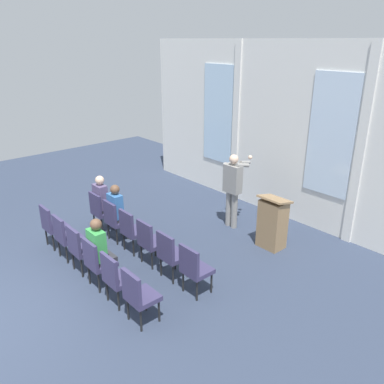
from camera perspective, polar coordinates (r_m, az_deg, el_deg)
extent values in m
cube|color=silver|center=(9.86, 11.10, 8.96)|extent=(8.50, 0.10, 4.17)
cube|color=silver|center=(10.88, 3.81, 11.27)|extent=(1.05, 0.04, 2.62)
cube|color=silver|center=(10.46, 6.46, 9.93)|extent=(0.20, 0.08, 4.17)
cube|color=silver|center=(8.86, 19.63, 7.74)|extent=(1.05, 0.04, 2.62)
cube|color=silver|center=(8.60, 23.40, 5.79)|extent=(0.20, 0.08, 4.17)
cylinder|color=gray|center=(9.23, 5.38, -2.36)|extent=(0.14, 0.14, 0.87)
cylinder|color=gray|center=(9.12, 6.20, -2.70)|extent=(0.14, 0.14, 0.87)
cube|color=gray|center=(8.90, 5.97, 1.94)|extent=(0.42, 0.22, 0.65)
cube|color=#B28C19|center=(8.95, 6.49, 2.57)|extent=(0.06, 0.01, 0.39)
sphere|color=beige|center=(8.76, 6.13, 4.79)|extent=(0.21, 0.21, 0.21)
cylinder|color=gray|center=(9.07, 5.23, 3.06)|extent=(0.09, 0.28, 0.45)
cylinder|color=gray|center=(8.79, 7.39, 3.90)|extent=(0.15, 0.36, 0.15)
cylinder|color=gray|center=(8.90, 7.77, 4.29)|extent=(0.11, 0.34, 0.15)
sphere|color=beige|center=(9.13, 8.50, 5.03)|extent=(0.10, 0.10, 0.10)
cylinder|color=black|center=(9.71, 5.78, -3.84)|extent=(0.28, 0.28, 0.03)
cylinder|color=black|center=(9.42, 5.95, 0.23)|extent=(0.02, 0.02, 1.45)
sphere|color=#262626|center=(9.18, 6.13, 4.69)|extent=(0.07, 0.07, 0.07)
cube|color=#93724C|center=(8.38, 11.64, -4.63)|extent=(0.52, 0.40, 1.05)
cube|color=#93724C|center=(8.17, 12.02, -1.02)|extent=(0.60, 0.48, 0.14)
cylinder|color=black|center=(9.22, -11.17, -4.32)|extent=(0.04, 0.04, 0.40)
cylinder|color=black|center=(9.51, -12.28, -3.60)|extent=(0.04, 0.04, 0.40)
cylinder|color=black|center=(9.08, -13.01, -4.91)|extent=(0.04, 0.04, 0.40)
cylinder|color=black|center=(9.37, -14.08, -4.15)|extent=(0.04, 0.04, 0.40)
cube|color=#383356|center=(9.20, -12.75, -2.89)|extent=(0.46, 0.44, 0.08)
cube|color=#383356|center=(9.01, -13.94, -1.64)|extent=(0.46, 0.06, 0.46)
cylinder|color=#2D2D33|center=(9.44, -11.96, -3.65)|extent=(0.10, 0.10, 0.44)
cylinder|color=#2D2D33|center=(9.29, -11.41, -4.01)|extent=(0.10, 0.10, 0.44)
cube|color=#2D2D33|center=(9.20, -12.46, -2.45)|extent=(0.34, 0.36, 0.12)
cube|color=#594C72|center=(9.02, -13.24, -0.66)|extent=(0.36, 0.20, 0.56)
sphere|color=beige|center=(8.90, -13.33, 1.69)|extent=(0.20, 0.20, 0.20)
cylinder|color=black|center=(8.72, -9.00, -5.74)|extent=(0.04, 0.04, 0.40)
cylinder|color=black|center=(9.00, -10.24, -4.93)|extent=(0.04, 0.04, 0.40)
cylinder|color=black|center=(8.57, -10.91, -6.39)|extent=(0.04, 0.04, 0.40)
cylinder|color=black|center=(8.86, -12.12, -5.54)|extent=(0.04, 0.04, 0.40)
cube|color=#383356|center=(8.68, -10.68, -4.23)|extent=(0.46, 0.44, 0.08)
cube|color=#383356|center=(8.49, -11.89, -2.94)|extent=(0.46, 0.06, 0.46)
cylinder|color=#2D2D33|center=(8.93, -9.89, -4.99)|extent=(0.10, 0.10, 0.44)
cylinder|color=#2D2D33|center=(8.79, -9.27, -5.40)|extent=(0.10, 0.10, 0.44)
cube|color=#2D2D33|center=(8.68, -10.36, -3.76)|extent=(0.34, 0.36, 0.12)
cube|color=#3366A5|center=(8.50, -11.14, -2.00)|extent=(0.36, 0.20, 0.52)
sphere|color=brown|center=(8.37, -11.20, 0.37)|extent=(0.20, 0.20, 0.20)
cylinder|color=black|center=(8.24, -6.56, -7.31)|extent=(0.04, 0.04, 0.40)
cylinder|color=black|center=(8.51, -7.96, -6.41)|extent=(0.04, 0.04, 0.40)
cylinder|color=black|center=(8.08, -8.54, -8.04)|extent=(0.04, 0.04, 0.40)
cylinder|color=black|center=(8.35, -9.91, -7.09)|extent=(0.04, 0.04, 0.40)
cube|color=#383356|center=(8.18, -8.33, -5.73)|extent=(0.46, 0.44, 0.08)
cube|color=#383356|center=(7.98, -9.57, -4.39)|extent=(0.46, 0.06, 0.46)
cylinder|color=black|center=(7.79, -3.80, -9.05)|extent=(0.04, 0.04, 0.40)
cylinder|color=black|center=(8.04, -5.38, -8.05)|extent=(0.04, 0.04, 0.40)
cylinder|color=black|center=(7.62, -5.85, -9.88)|extent=(0.04, 0.04, 0.40)
cylinder|color=black|center=(7.88, -7.40, -8.83)|extent=(0.04, 0.04, 0.40)
cube|color=#383356|center=(7.71, -5.68, -7.40)|extent=(0.46, 0.44, 0.08)
cube|color=#383356|center=(7.49, -6.93, -6.04)|extent=(0.46, 0.06, 0.46)
cylinder|color=black|center=(7.36, -0.68, -10.98)|extent=(0.04, 0.04, 0.40)
cylinder|color=black|center=(7.60, -2.48, -9.88)|extent=(0.04, 0.04, 0.40)
cylinder|color=black|center=(7.18, -2.79, -11.93)|extent=(0.04, 0.04, 0.40)
cylinder|color=black|center=(7.42, -4.55, -10.76)|extent=(0.04, 0.04, 0.40)
cube|color=#383356|center=(7.26, -2.66, -9.27)|extent=(0.46, 0.44, 0.08)
cube|color=#383356|center=(7.03, -3.92, -7.89)|extent=(0.46, 0.06, 0.46)
cylinder|color=black|center=(6.96, 2.86, -13.10)|extent=(0.04, 0.04, 0.40)
cylinder|color=black|center=(7.18, 0.82, -11.89)|extent=(0.04, 0.04, 0.40)
cylinder|color=black|center=(6.77, 0.72, -14.19)|extent=(0.04, 0.04, 0.40)
cylinder|color=black|center=(7.00, -1.30, -12.90)|extent=(0.04, 0.04, 0.40)
cube|color=#383356|center=(6.84, 0.78, -11.35)|extent=(0.46, 0.44, 0.08)
cube|color=#383356|center=(6.59, -0.45, -9.97)|extent=(0.46, 0.06, 0.46)
cylinder|color=black|center=(8.79, -17.55, -6.33)|extent=(0.04, 0.04, 0.40)
cylinder|color=black|center=(9.09, -18.50, -5.49)|extent=(0.04, 0.04, 0.40)
cylinder|color=black|center=(8.68, -19.59, -6.95)|extent=(0.04, 0.04, 0.40)
cylinder|color=black|center=(8.99, -20.48, -6.08)|extent=(0.04, 0.04, 0.40)
cube|color=#383356|center=(8.78, -19.22, -4.81)|extent=(0.46, 0.44, 0.08)
cube|color=#383356|center=(8.61, -20.59, -3.53)|extent=(0.46, 0.06, 0.46)
cylinder|color=black|center=(8.26, -15.67, -7.97)|extent=(0.04, 0.04, 0.40)
cylinder|color=black|center=(8.56, -16.75, -7.02)|extent=(0.04, 0.04, 0.40)
cylinder|color=black|center=(8.15, -17.82, -8.66)|extent=(0.04, 0.04, 0.40)
cylinder|color=black|center=(8.45, -18.84, -7.68)|extent=(0.04, 0.04, 0.40)
cube|color=#383356|center=(8.24, -17.45, -6.36)|extent=(0.46, 0.44, 0.08)
cube|color=#383356|center=(8.06, -18.88, -5.04)|extent=(0.46, 0.06, 0.46)
cylinder|color=black|center=(7.75, -13.52, -9.81)|extent=(0.04, 0.04, 0.40)
cylinder|color=black|center=(8.04, -14.76, -8.75)|extent=(0.04, 0.04, 0.40)
cylinder|color=black|center=(7.63, -15.79, -10.60)|extent=(0.04, 0.04, 0.40)
cylinder|color=black|center=(7.92, -16.96, -9.48)|extent=(0.04, 0.04, 0.40)
cube|color=#383356|center=(7.72, -15.43, -8.12)|extent=(0.46, 0.44, 0.08)
cube|color=#383356|center=(7.52, -16.93, -6.75)|extent=(0.46, 0.06, 0.46)
cylinder|color=black|center=(7.27, -11.04, -11.90)|extent=(0.04, 0.04, 0.40)
cylinder|color=black|center=(7.54, -12.47, -10.70)|extent=(0.04, 0.04, 0.40)
cylinder|color=black|center=(7.14, -13.44, -12.79)|extent=(0.04, 0.04, 0.40)
cylinder|color=black|center=(7.41, -14.80, -11.53)|extent=(0.04, 0.04, 0.40)
cube|color=#383356|center=(7.21, -13.10, -10.12)|extent=(0.46, 0.44, 0.08)
cube|color=#383356|center=(7.00, -14.65, -8.71)|extent=(0.46, 0.06, 0.46)
cylinder|color=#2D2D33|center=(7.46, -12.07, -10.84)|extent=(0.10, 0.10, 0.44)
cylinder|color=#2D2D33|center=(7.33, -11.35, -11.44)|extent=(0.10, 0.10, 0.44)
cube|color=#2D2D33|center=(7.20, -12.72, -9.56)|extent=(0.34, 0.36, 0.12)
cube|color=green|center=(7.00, -13.73, -7.49)|extent=(0.36, 0.20, 0.55)
sphere|color=brown|center=(6.83, -13.86, -4.62)|extent=(0.20, 0.20, 0.20)
cylinder|color=black|center=(6.80, -8.18, -14.25)|extent=(0.04, 0.04, 0.40)
cylinder|color=black|center=(7.06, -9.83, -12.90)|extent=(0.04, 0.04, 0.40)
cylinder|color=black|center=(6.67, -10.70, -15.28)|extent=(0.04, 0.04, 0.40)
cylinder|color=black|center=(6.93, -12.28, -13.85)|extent=(0.04, 0.04, 0.40)
cube|color=#383356|center=(6.73, -10.39, -12.39)|extent=(0.46, 0.44, 0.08)
cube|color=#383356|center=(6.51, -12.00, -10.97)|extent=(0.46, 0.06, 0.46)
cylinder|color=black|center=(6.37, -4.83, -16.88)|extent=(0.04, 0.04, 0.40)
cylinder|color=black|center=(6.61, -6.77, -15.37)|extent=(0.04, 0.04, 0.40)
cylinder|color=black|center=(6.23, -7.47, -18.09)|extent=(0.04, 0.04, 0.40)
cylinder|color=black|center=(6.47, -9.34, -16.47)|extent=(0.04, 0.04, 0.40)
cube|color=#383356|center=(6.27, -7.21, -14.96)|extent=(0.46, 0.44, 0.08)
cube|color=#383356|center=(6.04, -8.86, -13.55)|extent=(0.46, 0.06, 0.46)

